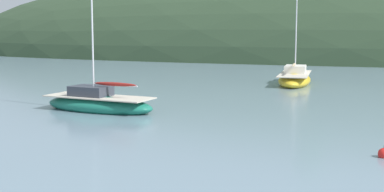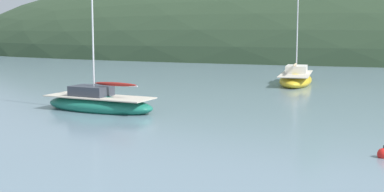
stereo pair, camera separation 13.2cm
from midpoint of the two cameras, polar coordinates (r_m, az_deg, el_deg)
name	(u,v)px [view 2 (the right image)]	position (r m, az deg, el deg)	size (l,w,h in m)	color
sailboat_black_sloop	(99,103)	(30.52, -9.31, -0.73)	(6.81, 3.53, 9.67)	#196B56
sailboat_grey_yawl	(296,79)	(43.51, 10.56, 1.73)	(2.51, 6.98, 9.87)	gold
mooring_buoy_inner	(383,154)	(21.02, 19.00, -5.60)	(0.44, 0.44, 0.54)	red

